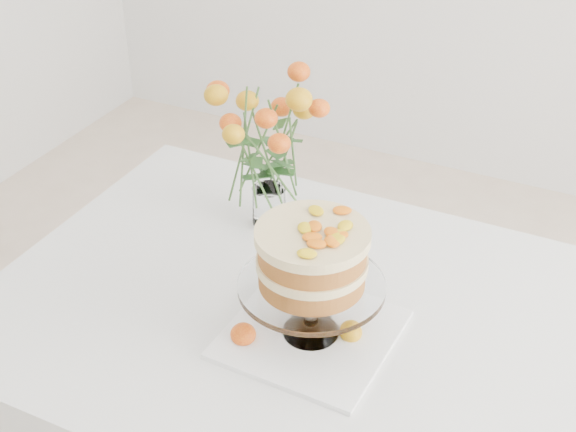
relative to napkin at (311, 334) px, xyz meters
name	(u,v)px	position (x,y,z in m)	size (l,w,h in m)	color
table	(339,350)	(0.03, 0.07, -0.09)	(1.43, 0.93, 0.76)	tan
napkin	(311,334)	(0.00, 0.00, 0.00)	(0.30, 0.30, 0.01)	white
cake_stand	(312,263)	(0.00, 0.00, 0.17)	(0.27, 0.27, 0.24)	white
rose_vase	(268,137)	(-0.25, 0.31, 0.22)	(0.30, 0.30, 0.39)	white
loose_rose_near	(351,333)	(0.07, 0.02, 0.01)	(0.08, 0.04, 0.04)	gold
loose_rose_far	(243,334)	(-0.11, -0.07, 0.02)	(0.09, 0.05, 0.04)	#B92209
stray_petal_a	(263,331)	(-0.09, -0.03, 0.00)	(0.03, 0.02, 0.00)	#E1B60E
stray_petal_b	(301,360)	(0.01, -0.07, 0.00)	(0.03, 0.02, 0.00)	#E1B60E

